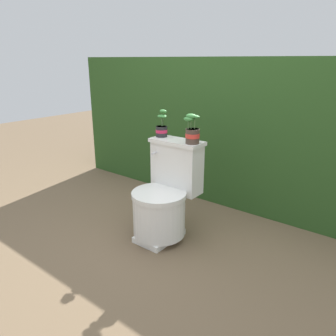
% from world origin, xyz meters
% --- Properties ---
extents(ground_plane, '(12.00, 12.00, 0.00)m').
position_xyz_m(ground_plane, '(0.00, 0.00, 0.00)').
color(ground_plane, brown).
extents(hedge_backdrop, '(3.67, 0.68, 1.41)m').
position_xyz_m(hedge_backdrop, '(0.00, 1.23, 0.70)').
color(hedge_backdrop, '#284C1E').
rests_on(hedge_backdrop, ground).
extents(toilet, '(0.44, 0.54, 0.78)m').
position_xyz_m(toilet, '(-0.01, 0.09, 0.32)').
color(toilet, white).
rests_on(toilet, ground).
extents(potted_plant_left, '(0.10, 0.10, 0.22)m').
position_xyz_m(potted_plant_left, '(-0.18, 0.27, 0.85)').
color(potted_plant_left, '#262628').
rests_on(potted_plant_left, toilet).
extents(potted_plant_midleft, '(0.12, 0.11, 0.23)m').
position_xyz_m(potted_plant_midleft, '(0.15, 0.23, 0.87)').
color(potted_plant_midleft, '#47382D').
rests_on(potted_plant_midleft, toilet).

